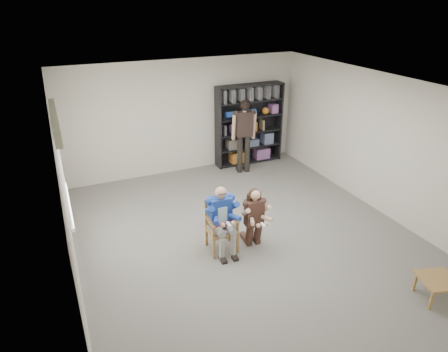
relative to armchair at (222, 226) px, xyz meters
name	(u,v)px	position (x,y,z in m)	size (l,w,h in m)	color
room_shell	(248,169)	(0.58, 0.16, 0.93)	(6.00, 7.00, 2.80)	silver
floor	(247,237)	(0.58, 0.16, -0.47)	(6.00, 7.00, 0.01)	slate
window_left	(62,163)	(-2.37, 1.16, 1.16)	(0.16, 2.00, 1.75)	white
armchair	(222,226)	(0.00, 0.00, 0.00)	(0.55, 0.53, 0.94)	brown
seated_man	(222,219)	(0.00, 0.00, 0.14)	(0.53, 0.74, 1.23)	navy
kneeling_woman	(255,218)	(0.58, -0.12, 0.09)	(0.47, 0.76, 1.12)	#36261B
bookshelf	(249,125)	(2.28, 3.44, 0.58)	(1.80, 0.38, 2.10)	black
standing_man	(244,137)	(1.87, 2.92, 0.45)	(0.57, 0.32, 1.85)	black
side_table	(436,289)	(2.41, -2.45, -0.29)	(0.51, 0.51, 0.35)	brown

